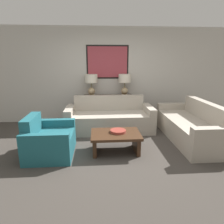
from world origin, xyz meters
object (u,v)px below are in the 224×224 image
couch_by_side (191,127)px  decorative_bowl (118,131)px  couch_by_back_wall (110,119)px  coffee_table (116,138)px  table_lamp_left (91,82)px  table_lamp_right (125,81)px  armchair_near_back_wall (49,141)px  console_table (108,109)px

couch_by_side → decorative_bowl: size_ratio=7.07×
couch_by_back_wall → coffee_table: 1.26m
coffee_table → couch_by_side: bearing=16.0°
table_lamp_left → table_lamp_right: 0.93m
table_lamp_left → armchair_near_back_wall: table_lamp_left is taller
table_lamp_right → coffee_table: bearing=-102.5°
couch_by_side → table_lamp_right: bearing=133.2°
couch_by_side → console_table: bearing=141.7°
table_lamp_left → coffee_table: size_ratio=0.62×
table_lamp_left → couch_by_side: bearing=-32.1°
decorative_bowl → armchair_near_back_wall: armchair_near_back_wall is taller
table_lamp_right → armchair_near_back_wall: 2.75m
decorative_bowl → coffee_table: bearing=-141.9°
console_table → decorative_bowl: (0.09, -1.89, 0.02)m
table_lamp_left → couch_by_back_wall: 1.20m
console_table → couch_by_back_wall: size_ratio=0.63×
armchair_near_back_wall → coffee_table: bearing=1.3°
console_table → table_lamp_right: size_ratio=2.35×
coffee_table → table_lamp_left: bearing=104.6°
console_table → couch_by_back_wall: bearing=-90.0°
table_lamp_right → coffee_table: table_lamp_right is taller
couch_by_side → armchair_near_back_wall: size_ratio=2.21×
couch_by_side → table_lamp_left: bearing=147.9°
table_lamp_right → coffee_table: 2.17m
couch_by_side → armchair_near_back_wall: 3.09m
table_lamp_right → couch_by_side: bearing=-46.8°
console_table → couch_by_side: 2.30m
table_lamp_right → couch_by_side: table_lamp_right is taller
console_table → table_lamp_right: 0.91m
table_lamp_left → couch_by_side: 2.82m
coffee_table → decorative_bowl: (0.05, 0.04, 0.13)m
console_table → couch_by_side: bearing=-38.3°
console_table → couch_by_side: couch_by_side is taller
console_table → table_lamp_left: (-0.46, 0.00, 0.79)m
couch_by_back_wall → table_lamp_right: bearing=55.2°
decorative_bowl → armchair_near_back_wall: 1.33m
table_lamp_left → decorative_bowl: bearing=-73.7°
couch_by_side → decorative_bowl: bearing=-164.8°
couch_by_side → couch_by_back_wall: bearing=157.3°
console_table → table_lamp_left: size_ratio=2.35×
table_lamp_right → couch_by_back_wall: 1.20m
couch_by_side → coffee_table: 1.84m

